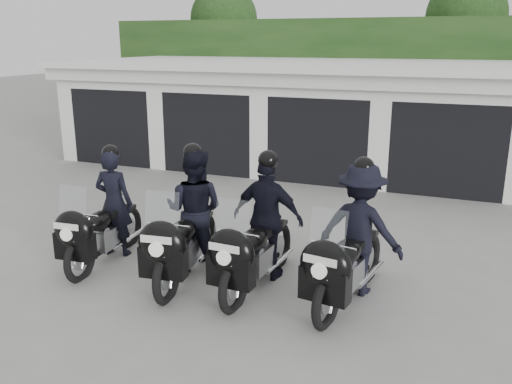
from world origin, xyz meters
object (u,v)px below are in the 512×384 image
at_px(police_bike_b, 190,220).
at_px(police_bike_c, 262,228).
at_px(police_bike_a, 105,216).
at_px(police_bike_d, 355,238).

bearing_deg(police_bike_b, police_bike_c, -2.00).
distance_m(police_bike_a, police_bike_b, 1.57).
relative_size(police_bike_b, police_bike_c, 1.02).
height_order(police_bike_b, police_bike_c, police_bike_b).
xyz_separation_m(police_bike_a, police_bike_b, (1.56, 0.06, 0.11)).
relative_size(police_bike_a, police_bike_b, 0.93).
distance_m(police_bike_b, police_bike_c, 1.17).
height_order(police_bike_a, police_bike_c, police_bike_c).
height_order(police_bike_a, police_bike_b, police_bike_b).
relative_size(police_bike_b, police_bike_d, 1.02).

